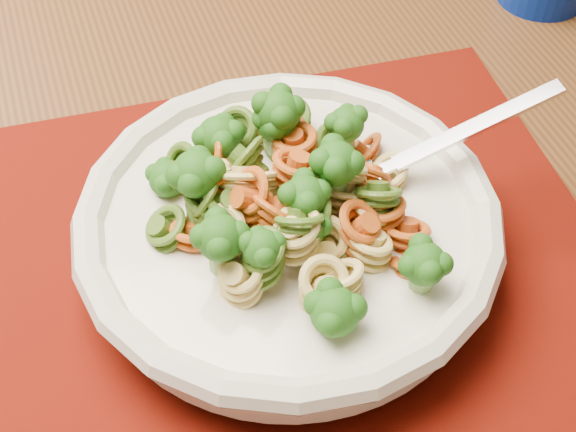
{
  "coord_description": "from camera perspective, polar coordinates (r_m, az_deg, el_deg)",
  "views": [
    {
      "loc": [
        0.52,
        -0.84,
        1.15
      ],
      "look_at": [
        0.53,
        -0.53,
        0.79
      ],
      "focal_mm": 50.0,
      "sensor_mm": 36.0,
      "label": 1
    }
  ],
  "objects": [
    {
      "name": "dining_table",
      "position": [
        0.67,
        0.29,
        -1.63
      ],
      "size": [
        1.46,
        1.16,
        0.74
      ],
      "rotation": [
        0.0,
        0.0,
        0.29
      ],
      "color": "#583518",
      "rests_on": "ground"
    },
    {
      "name": "placemat",
      "position": [
        0.51,
        -2.1,
        -3.52
      ],
      "size": [
        0.5,
        0.43,
        0.0
      ],
      "primitive_type": "cube",
      "rotation": [
        0.0,
        0.0,
        0.22
      ],
      "color": "#5A0B03",
      "rests_on": "dining_table"
    },
    {
      "name": "pasta_bowl",
      "position": [
        0.49,
        -0.0,
        -0.78
      ],
      "size": [
        0.26,
        0.26,
        0.05
      ],
      "color": "silver",
      "rests_on": "placemat"
    },
    {
      "name": "pasta_broccoli_heap",
      "position": [
        0.48,
        0.0,
        0.47
      ],
      "size": [
        0.22,
        0.22,
        0.06
      ],
      "primitive_type": null,
      "color": "#CDBF65",
      "rests_on": "pasta_bowl"
    },
    {
      "name": "fork",
      "position": [
        0.49,
        5.02,
        2.44
      ],
      "size": [
        0.18,
        0.07,
        0.08
      ],
      "primitive_type": null,
      "rotation": [
        0.0,
        -0.35,
        0.25
      ],
      "color": "silver",
      "rests_on": "pasta_bowl"
    }
  ]
}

